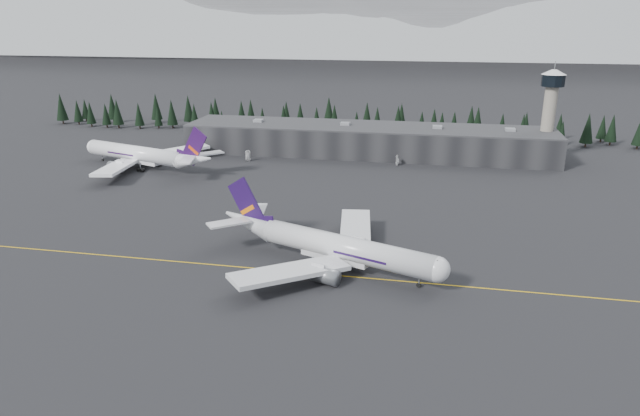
% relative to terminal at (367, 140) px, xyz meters
% --- Properties ---
extents(ground, '(1400.00, 1400.00, 0.00)m').
position_rel_terminal_xyz_m(ground, '(0.00, -125.00, -6.30)').
color(ground, black).
rests_on(ground, ground).
extents(taxiline, '(400.00, 0.40, 0.02)m').
position_rel_terminal_xyz_m(taxiline, '(0.00, -127.00, -6.29)').
color(taxiline, gold).
rests_on(taxiline, ground).
extents(terminal, '(160.00, 30.00, 12.60)m').
position_rel_terminal_xyz_m(terminal, '(0.00, 0.00, 0.00)').
color(terminal, black).
rests_on(terminal, ground).
extents(control_tower, '(10.00, 10.00, 37.70)m').
position_rel_terminal_xyz_m(control_tower, '(75.00, 3.00, 17.11)').
color(control_tower, gray).
rests_on(control_tower, ground).
extents(treeline, '(360.00, 20.00, 15.00)m').
position_rel_terminal_xyz_m(treeline, '(0.00, 37.00, 1.20)').
color(treeline, black).
rests_on(treeline, ground).
extents(mountain_ridge, '(4400.00, 900.00, 420.00)m').
position_rel_terminal_xyz_m(mountain_ridge, '(0.00, 875.00, -6.30)').
color(mountain_ridge, white).
rests_on(mountain_ridge, ground).
extents(jet_main, '(61.33, 54.89, 18.65)m').
position_rel_terminal_xyz_m(jet_main, '(4.94, -120.98, -1.04)').
color(jet_main, silver).
rests_on(jet_main, ground).
extents(jet_parked, '(64.69, 58.41, 19.51)m').
position_rel_terminal_xyz_m(jet_parked, '(-83.62, -43.59, -0.80)').
color(jet_parked, white).
rests_on(jet_parked, ground).
extents(gse_vehicle_a, '(3.04, 4.98, 1.29)m').
position_rel_terminal_xyz_m(gse_vehicle_a, '(-47.74, -23.20, -5.65)').
color(gse_vehicle_a, silver).
rests_on(gse_vehicle_a, ground).
extents(gse_vehicle_b, '(4.54, 2.32, 1.48)m').
position_rel_terminal_xyz_m(gse_vehicle_b, '(14.82, -18.32, -5.56)').
color(gse_vehicle_b, silver).
rests_on(gse_vehicle_b, ground).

